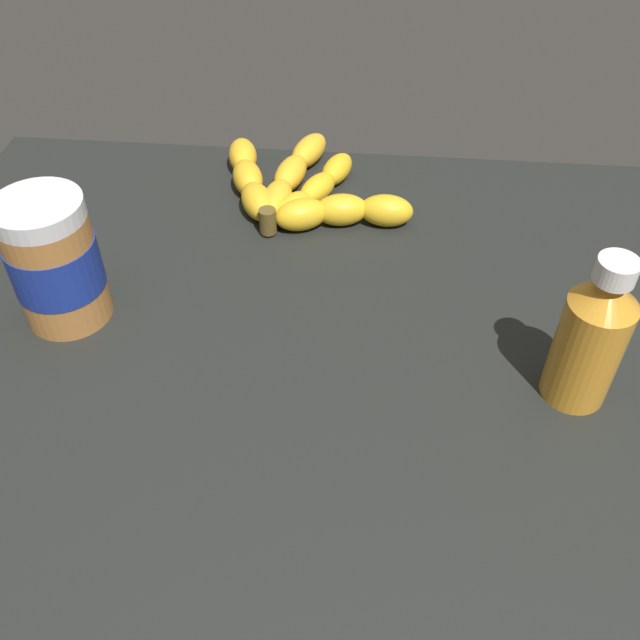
% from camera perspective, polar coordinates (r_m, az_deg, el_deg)
% --- Properties ---
extents(ground_plane, '(0.94, 0.67, 0.05)m').
position_cam_1_polar(ground_plane, '(0.73, 0.69, -1.79)').
color(ground_plane, black).
extents(banana_bunch, '(0.25, 0.22, 0.04)m').
position_cam_1_polar(banana_bunch, '(0.87, -1.79, 10.66)').
color(banana_bunch, gold).
rests_on(banana_bunch, ground_plane).
extents(peanut_butter_jar, '(0.09, 0.09, 0.14)m').
position_cam_1_polar(peanut_butter_jar, '(0.72, -20.70, 4.42)').
color(peanut_butter_jar, '#B27238').
rests_on(peanut_butter_jar, ground_plane).
extents(honey_bottle, '(0.06, 0.06, 0.15)m').
position_cam_1_polar(honey_bottle, '(0.64, 21.13, -1.28)').
color(honey_bottle, orange).
rests_on(honey_bottle, ground_plane).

